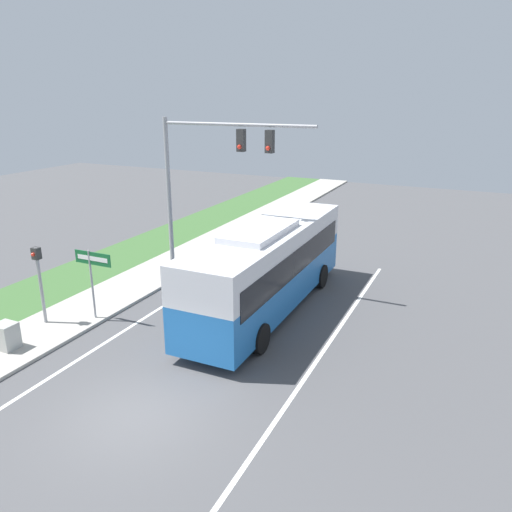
# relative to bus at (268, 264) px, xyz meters

# --- Properties ---
(ground_plane) EXTENTS (80.00, 80.00, 0.00)m
(ground_plane) POSITION_rel_bus_xyz_m (-0.47, -8.02, -1.99)
(ground_plane) COLOR #4C4C4F
(lane_divider_near) EXTENTS (0.14, 30.00, 0.01)m
(lane_divider_near) POSITION_rel_bus_xyz_m (-4.07, -8.02, -1.98)
(lane_divider_near) COLOR silver
(lane_divider_near) RESTS_ON ground_plane
(lane_divider_far) EXTENTS (0.14, 30.00, 0.01)m
(lane_divider_far) POSITION_rel_bus_xyz_m (3.13, -8.02, -1.98)
(lane_divider_far) COLOR silver
(lane_divider_far) RESTS_ON ground_plane
(bus) EXTENTS (2.68, 10.79, 3.65)m
(bus) POSITION_rel_bus_xyz_m (0.00, 0.00, 0.00)
(bus) COLOR #236BB7
(bus) RESTS_ON ground_plane
(signal_gantry) EXTENTS (7.00, 0.41, 7.46)m
(signal_gantry) POSITION_rel_bus_xyz_m (-3.53, 1.40, 3.33)
(signal_gantry) COLOR #939399
(signal_gantry) RESTS_ON ground_plane
(pedestrian_signal) EXTENTS (0.28, 0.34, 3.09)m
(pedestrian_signal) POSITION_rel_bus_xyz_m (-7.09, -4.86, 0.11)
(pedestrian_signal) COLOR #939399
(pedestrian_signal) RESTS_ON ground_plane
(street_sign) EXTENTS (1.67, 0.08, 2.86)m
(street_sign) POSITION_rel_bus_xyz_m (-5.57, -3.73, 0.11)
(street_sign) COLOR #939399
(street_sign) RESTS_ON ground_plane
(utility_cabinet) EXTENTS (0.69, 0.63, 0.91)m
(utility_cabinet) POSITION_rel_bus_xyz_m (-6.66, -6.90, -1.41)
(utility_cabinet) COLOR #A8A8A3
(utility_cabinet) RESTS_ON sidewalk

